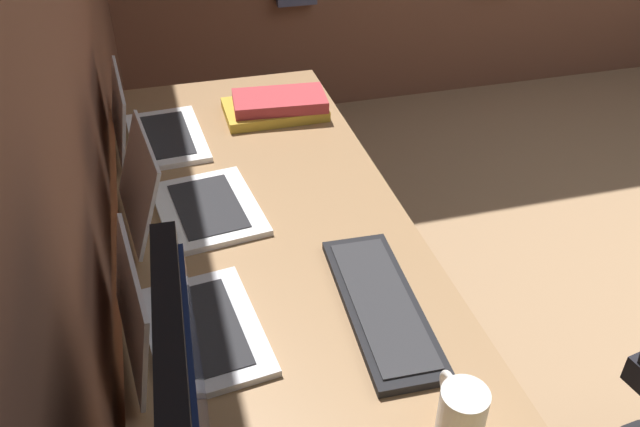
# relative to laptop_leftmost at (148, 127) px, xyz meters

# --- Properties ---
(wall_back) EXTENTS (4.96, 0.10, 2.60)m
(wall_back) POSITION_rel_laptop_leftmost_xyz_m (-0.64, 0.16, 0.52)
(wall_back) COLOR brown
(wall_back) RESTS_ON ground
(desk) EXTENTS (2.26, 0.66, 0.73)m
(desk) POSITION_rel_laptop_leftmost_xyz_m (-0.76, -0.24, -0.11)
(desk) COLOR #936D47
(desk) RESTS_ON ground
(laptop_leftmost) EXTENTS (0.34, 0.26, 0.20)m
(laptop_leftmost) POSITION_rel_laptop_leftmost_xyz_m (0.00, 0.00, 0.00)
(laptop_leftmost) COLOR white
(laptop_leftmost) RESTS_ON desk
(laptop_left) EXTENTS (0.33, 0.27, 0.21)m
(laptop_left) POSITION_rel_laptop_leftmost_xyz_m (-0.78, -0.01, 0.00)
(laptop_left) COLOR silver
(laptop_left) RESTS_ON desk
(laptop_center) EXTENTS (0.33, 0.33, 0.22)m
(laptop_center) POSITION_rel_laptop_leftmost_xyz_m (-0.39, -0.05, 0.00)
(laptop_center) COLOR white
(laptop_center) RESTS_ON desk
(keyboard_main) EXTENTS (0.43, 0.16, 0.02)m
(keyboard_main) POSITION_rel_laptop_leftmost_xyz_m (-0.80, -0.40, -0.04)
(keyboard_main) COLOR black
(keyboard_main) RESTS_ON desk
(book_stack_far) EXTENTS (0.19, 0.31, 0.06)m
(book_stack_far) POSITION_rel_laptop_leftmost_xyz_m (0.07, -0.38, -0.02)
(book_stack_far) COLOR gold
(book_stack_far) RESTS_ON desk
(coffee_mug) EXTENTS (0.12, 0.08, 0.10)m
(coffee_mug) POSITION_rel_laptop_leftmost_xyz_m (-1.10, -0.42, 0.00)
(coffee_mug) COLOR silver
(coffee_mug) RESTS_ON desk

